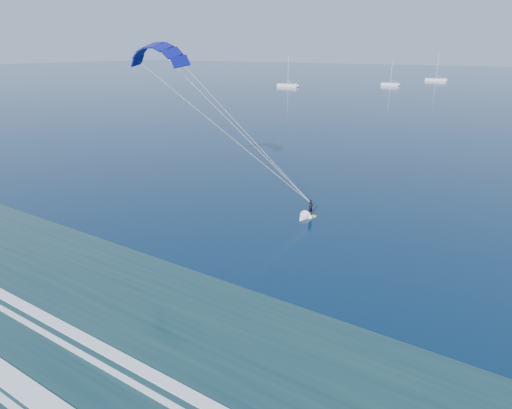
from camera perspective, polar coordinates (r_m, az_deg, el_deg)
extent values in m
cube|color=#1E423F|center=(30.41, -28.14, -13.20)|extent=(600.00, 22.00, 0.03)
cube|color=white|center=(30.96, -25.69, -12.16)|extent=(600.00, 0.70, 0.07)
cube|color=yellow|center=(43.56, 6.81, -1.36)|extent=(1.22, 0.39, 0.07)
imported|color=black|center=(43.29, 6.85, -0.38)|extent=(0.49, 0.62, 1.50)
cone|color=white|center=(42.53, 5.82, -1.77)|extent=(1.31, 1.74, 1.10)
cube|color=silver|center=(193.20, 4.01, 14.64)|extent=(9.09, 2.40, 1.20)
cylinder|color=silver|center=(192.84, 4.05, 16.47)|extent=(0.18, 0.18, 11.11)
cylinder|color=silver|center=(192.50, 4.34, 15.04)|extent=(2.60, 0.12, 0.12)
cube|color=silver|center=(205.93, 16.43, 14.21)|extent=(7.23, 2.40, 1.20)
cylinder|color=silver|center=(205.63, 16.57, 15.62)|extent=(0.18, 0.18, 8.94)
cylinder|color=silver|center=(205.46, 16.80, 14.56)|extent=(2.60, 0.12, 0.12)
cube|color=silver|center=(243.45, 21.57, 14.31)|extent=(9.74, 2.40, 1.20)
cylinder|color=silver|center=(243.15, 21.76, 15.82)|extent=(0.18, 0.18, 11.79)
cylinder|color=silver|center=(243.10, 21.89, 14.60)|extent=(2.60, 0.12, 0.12)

